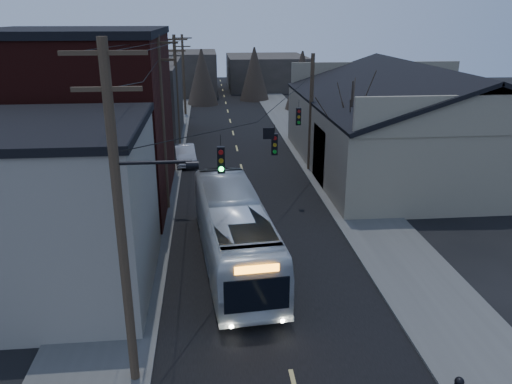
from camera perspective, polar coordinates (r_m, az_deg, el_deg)
The scene contains 13 objects.
road_surface at distance 41.83m, azimuth -2.04°, elevation 4.33°, with size 9.00×110.00×0.02m, color black.
sidewalk_left at distance 41.94m, azimuth -10.96°, elevation 4.09°, with size 4.00×110.00×0.12m, color #474744.
sidewalk_right at distance 42.69m, azimuth 6.72°, elevation 4.59°, with size 4.00×110.00×0.12m, color #474744.
building_clapboard at distance 21.71m, azimuth -22.80°, elevation -2.23°, with size 8.00×8.00×7.00m, color gray.
building_brick at distance 31.79m, azimuth -19.41°, elevation 7.59°, with size 10.00×12.00×10.00m, color black.
building_left_far at distance 47.42m, azimuth -14.28°, elevation 9.88°, with size 9.00×14.00×7.00m, color #302C26.
warehouse at distance 39.40m, azimuth 17.75°, elevation 6.48°, with size 16.16×20.60×7.73m.
building_far_left at distance 75.80m, azimuth -8.46°, elevation 13.31°, with size 10.00×12.00×6.00m, color #302C26.
building_far_right at distance 81.29m, azimuth 1.16°, elevation 13.56°, with size 12.00×14.00×5.00m, color #302C26.
bare_tree at distance 32.43m, azimuth 10.63°, elevation 6.05°, with size 0.40×0.40×7.20m, color black.
utility_lines at distance 34.96m, azimuth -6.69°, elevation 9.49°, with size 11.24×45.28×10.50m.
bus at distance 23.02m, azimuth -2.56°, elevation -4.47°, with size 2.73×11.67×3.25m, color silver.
parked_car at distance 39.46m, azimuth -8.11°, elevation 4.25°, with size 1.50×4.29×1.41m, color #ACAEB4.
Camera 1 is at (-2.43, -10.29, 11.00)m, focal length 35.00 mm.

